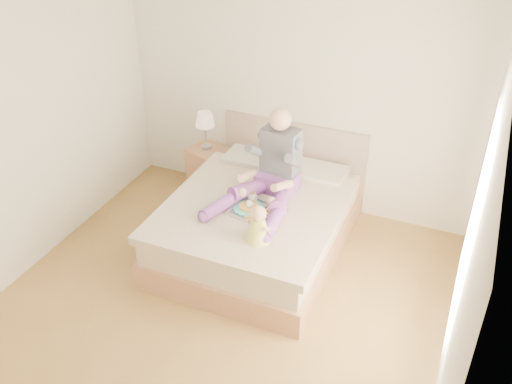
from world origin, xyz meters
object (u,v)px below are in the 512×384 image
at_px(bed, 261,220).
at_px(adult, 271,172).
at_px(nightstand, 210,169).
at_px(baby, 259,227).
at_px(tray, 257,210).

xyz_separation_m(bed, adult, (0.09, 0.06, 0.56)).
relative_size(nightstand, adult, 0.49).
distance_m(bed, baby, 0.86).
distance_m(nightstand, baby, 2.01).
xyz_separation_m(bed, baby, (0.27, -0.68, 0.44)).
bearing_deg(tray, bed, 117.19).
bearing_deg(nightstand, baby, -29.92).
height_order(bed, adult, adult).
height_order(nightstand, adult, adult).
bearing_deg(nightstand, bed, -19.01).
distance_m(bed, nightstand, 1.28).
height_order(nightstand, baby, baby).
bearing_deg(baby, nightstand, 149.79).
bearing_deg(adult, bed, -137.14).
relative_size(bed, adult, 1.90).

